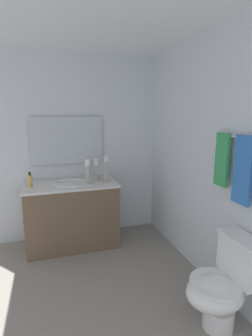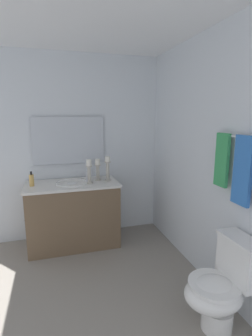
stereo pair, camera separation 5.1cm
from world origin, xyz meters
The scene contains 15 objects.
floor centered at (0.00, 0.00, -0.01)m, with size 2.70×2.57×0.02m, color gray.
wall_back centered at (0.00, 1.29, 1.23)m, with size 2.70×0.04×2.45m, color silver.
wall_left centered at (-1.35, 0.00, 1.23)m, with size 0.04×2.57×2.45m, color silver.
ceiling centered at (0.00, 0.00, 2.46)m, with size 2.70×2.57×0.02m, color white.
vanity_cabinet centered at (-1.02, 0.03, 0.42)m, with size 0.58×1.15×0.83m.
sink_basin centered at (-1.02, 0.03, 0.79)m, with size 0.40×0.40×0.24m.
mirror centered at (-1.30, 0.03, 1.34)m, with size 0.02×0.93×0.62m, color silver.
candle_holder_tall centered at (-1.02, 0.49, 0.99)m, with size 0.09×0.09×0.32m.
candle_holder_short centered at (-1.09, 0.37, 0.98)m, with size 0.09×0.09×0.28m.
candle_holder_mid centered at (-0.96, 0.24, 0.99)m, with size 0.09×0.09×0.30m.
soap_bottle centered at (-1.02, -0.44, 0.90)m, with size 0.06×0.06×0.18m.
toilet centered at (0.67, 1.00, 0.37)m, with size 0.39×0.54×0.75m.
towel_bar centered at (0.55, 1.23, 1.49)m, with size 0.02×0.02×0.76m, color silver.
towel_near_vanity centered at (0.30, 1.21, 1.28)m, with size 0.16×0.03×0.46m, color #389E59.
towel_center centered at (0.55, 1.21, 1.24)m, with size 0.18×0.03×0.54m, color blue.
Camera 1 is at (2.11, -0.23, 1.66)m, focal length 27.15 mm.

